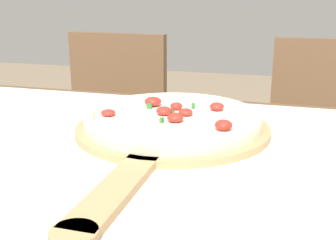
{
  "coord_description": "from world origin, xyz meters",
  "views": [
    {
      "loc": [
        0.24,
        -0.55,
        1.01
      ],
      "look_at": [
        0.05,
        0.1,
        0.8
      ],
      "focal_mm": 45.0,
      "sensor_mm": 36.0,
      "label": 1
    }
  ],
  "objects_px": {
    "pizza_peel": "(169,133)",
    "pizza": "(173,118)",
    "chair_left": "(109,137)",
    "chair_right": "(325,158)"
  },
  "relations": [
    {
      "from": "pizza_peel",
      "to": "pizza",
      "type": "distance_m",
      "value": 0.03
    },
    {
      "from": "pizza_peel",
      "to": "chair_left",
      "type": "distance_m",
      "value": 0.87
    },
    {
      "from": "pizza",
      "to": "chair_right",
      "type": "relative_size",
      "value": 0.36
    },
    {
      "from": "chair_left",
      "to": "pizza",
      "type": "bearing_deg",
      "value": -55.3
    },
    {
      "from": "chair_right",
      "to": "chair_left",
      "type": "bearing_deg",
      "value": -179.31
    },
    {
      "from": "pizza_peel",
      "to": "chair_right",
      "type": "relative_size",
      "value": 0.64
    },
    {
      "from": "chair_left",
      "to": "chair_right",
      "type": "height_order",
      "value": "same"
    },
    {
      "from": "pizza_peel",
      "to": "pizza",
      "type": "bearing_deg",
      "value": 89.79
    },
    {
      "from": "chair_left",
      "to": "pizza_peel",
      "type": "bearing_deg",
      "value": -56.28
    },
    {
      "from": "pizza_peel",
      "to": "pizza",
      "type": "relative_size",
      "value": 1.79
    }
  ]
}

